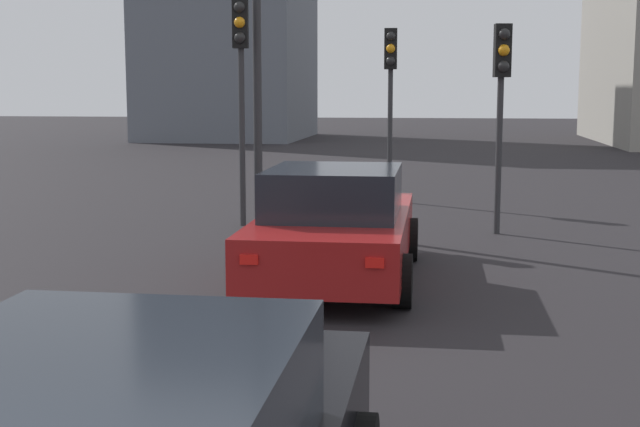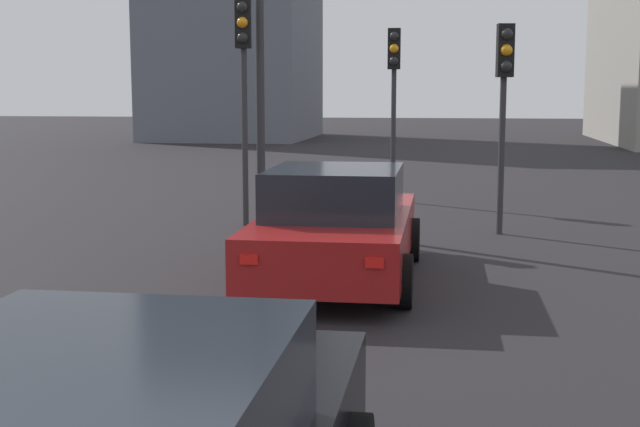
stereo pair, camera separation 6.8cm
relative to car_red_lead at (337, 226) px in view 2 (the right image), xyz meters
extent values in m
cube|color=maroon|center=(0.06, 0.00, -0.15)|extent=(4.63, 1.92, 0.65)
cube|color=#1E232B|center=(-0.17, 0.00, 0.48)|extent=(2.09, 1.67, 0.61)
cylinder|color=black|center=(1.50, -0.93, -0.42)|extent=(0.64, 0.22, 0.64)
cylinder|color=black|center=(1.48, 0.95, -0.42)|extent=(0.64, 0.22, 0.64)
cylinder|color=black|center=(-1.36, -0.95, -0.42)|extent=(0.64, 0.22, 0.64)
cylinder|color=black|center=(-1.38, 0.93, -0.42)|extent=(0.64, 0.22, 0.64)
cube|color=red|center=(-2.26, -0.70, -0.03)|extent=(0.03, 0.20, 0.11)
cube|color=red|center=(-2.27, 0.66, -0.03)|extent=(0.03, 0.20, 0.11)
cube|color=#1E232B|center=(-8.10, -0.03, 0.45)|extent=(2.10, 1.58, 0.59)
cylinder|color=#2D2D30|center=(4.44, 2.30, 0.90)|extent=(0.11, 0.11, 3.27)
cube|color=black|center=(4.38, 2.29, 2.99)|extent=(0.23, 0.30, 0.90)
sphere|color=black|center=(4.27, 2.28, 3.26)|extent=(0.20, 0.20, 0.20)
sphere|color=orange|center=(4.27, 2.28, 2.99)|extent=(0.20, 0.20, 0.20)
sphere|color=black|center=(4.27, 2.28, 2.72)|extent=(0.20, 0.20, 0.20)
cylinder|color=#2D2D30|center=(4.16, -2.35, 0.63)|extent=(0.11, 0.11, 2.74)
cube|color=black|center=(4.10, -2.36, 2.45)|extent=(0.24, 0.31, 0.90)
sphere|color=black|center=(3.99, -2.38, 2.72)|extent=(0.20, 0.20, 0.20)
sphere|color=orange|center=(3.99, -2.38, 2.45)|extent=(0.20, 0.20, 0.20)
sphere|color=black|center=(3.99, -2.38, 2.18)|extent=(0.20, 0.20, 0.20)
cylinder|color=#2D2D30|center=(8.45, -0.19, 0.76)|extent=(0.11, 0.11, 2.98)
cube|color=black|center=(8.39, -0.19, 2.70)|extent=(0.21, 0.28, 0.90)
sphere|color=black|center=(8.28, -0.20, 2.97)|extent=(0.20, 0.20, 0.20)
sphere|color=orange|center=(8.28, -0.20, 2.70)|extent=(0.20, 0.20, 0.20)
sphere|color=black|center=(8.28, -0.20, 2.43)|extent=(0.20, 0.20, 0.20)
cylinder|color=#2D2D30|center=(4.74, 2.06, 2.57)|extent=(0.16, 0.16, 6.60)
camera|label=1|loc=(-11.22, -1.38, 1.77)|focal=48.59mm
camera|label=2|loc=(-11.21, -1.45, 1.77)|focal=48.59mm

